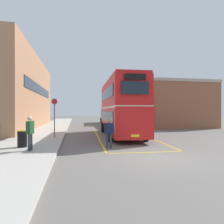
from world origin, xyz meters
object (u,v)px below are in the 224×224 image
at_px(pedestrian_boarding, 109,131).
at_px(bus_stop_sign, 54,114).
at_px(double_decker_bus, 121,107).
at_px(pedestrian_waiting_far, 30,130).
at_px(single_deck_bus, 110,114).
at_px(litter_bin, 22,139).

xyz_separation_m(pedestrian_boarding, bus_stop_sign, (-3.49, 4.53, 0.92)).
bearing_deg(pedestrian_boarding, bus_stop_sign, 127.66).
xyz_separation_m(double_decker_bus, pedestrian_boarding, (-1.95, -5.39, -1.52)).
height_order(pedestrian_boarding, pedestrian_waiting_far, pedestrian_waiting_far).
relative_size(double_decker_bus, single_deck_bus, 1.09).
relative_size(litter_bin, bus_stop_sign, 0.31).
height_order(pedestrian_waiting_far, bus_stop_sign, bus_stop_sign).
relative_size(pedestrian_waiting_far, litter_bin, 1.89).
bearing_deg(single_deck_bus, bus_stop_sign, -112.71).
xyz_separation_m(double_decker_bus, bus_stop_sign, (-5.45, -0.87, -0.60)).
height_order(single_deck_bus, pedestrian_boarding, single_deck_bus).
relative_size(single_deck_bus, pedestrian_boarding, 5.37).
bearing_deg(single_deck_bus, pedestrian_waiting_far, -109.53).
height_order(pedestrian_boarding, litter_bin, pedestrian_boarding).
bearing_deg(double_decker_bus, single_deck_bus, 83.41).
distance_m(pedestrian_waiting_far, litter_bin, 1.39).
bearing_deg(pedestrian_boarding, single_deck_bus, 80.04).
relative_size(pedestrian_boarding, bus_stop_sign, 0.57).
relative_size(double_decker_bus, pedestrian_boarding, 5.86).
bearing_deg(bus_stop_sign, double_decker_bus, 9.06).
distance_m(single_deck_bus, litter_bin, 23.41).
xyz_separation_m(double_decker_bus, litter_bin, (-6.79, -4.91, -1.90)).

